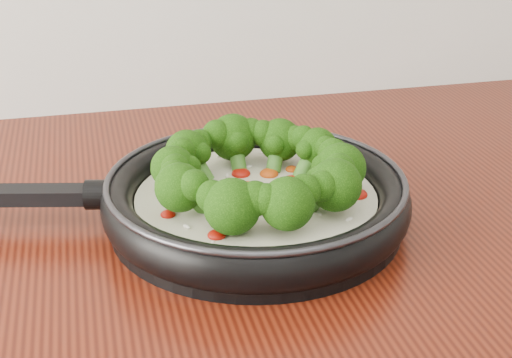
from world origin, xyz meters
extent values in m
cylinder|color=black|center=(-0.06, 1.10, 0.91)|extent=(0.36, 0.36, 0.01)
torus|color=black|center=(-0.06, 1.10, 0.93)|extent=(0.38, 0.38, 0.03)
torus|color=#2D2D33|center=(-0.06, 1.10, 0.95)|extent=(0.36, 0.36, 0.01)
cube|color=black|center=(-0.29, 1.16, 0.93)|extent=(0.18, 0.07, 0.02)
cylinder|color=black|center=(-0.22, 1.14, 0.93)|extent=(0.03, 0.04, 0.03)
cylinder|color=beige|center=(-0.06, 1.10, 0.92)|extent=(0.29, 0.29, 0.02)
ellipsoid|color=#AE1208|center=(0.04, 1.08, 0.93)|extent=(0.03, 0.03, 0.01)
ellipsoid|color=#AE1208|center=(-0.02, 1.12, 0.93)|extent=(0.02, 0.02, 0.01)
ellipsoid|color=#C2430C|center=(-0.04, 1.09, 0.93)|extent=(0.02, 0.02, 0.01)
ellipsoid|color=#AE1208|center=(-0.10, 1.13, 0.93)|extent=(0.02, 0.02, 0.01)
ellipsoid|color=#AE1208|center=(-0.09, 1.10, 0.93)|extent=(0.02, 0.02, 0.01)
ellipsoid|color=#C2430C|center=(-0.06, 1.12, 0.93)|extent=(0.02, 0.02, 0.01)
ellipsoid|color=#AE1208|center=(0.03, 1.09, 0.93)|extent=(0.02, 0.02, 0.01)
ellipsoid|color=#AE1208|center=(-0.10, 1.07, 0.93)|extent=(0.02, 0.02, 0.01)
ellipsoid|color=#C2430C|center=(-0.04, 1.15, 0.93)|extent=(0.03, 0.03, 0.01)
ellipsoid|color=#AE1208|center=(-0.06, 1.15, 0.93)|extent=(0.02, 0.02, 0.01)
ellipsoid|color=#AE1208|center=(-0.15, 1.14, 0.93)|extent=(0.02, 0.02, 0.01)
ellipsoid|color=#C2430C|center=(0.03, 1.14, 0.93)|extent=(0.02, 0.02, 0.01)
ellipsoid|color=#AE1208|center=(-0.12, 1.03, 0.93)|extent=(0.02, 0.02, 0.01)
ellipsoid|color=#AE1208|center=(-0.15, 1.08, 0.93)|extent=(0.02, 0.02, 0.01)
ellipsoid|color=#C2430C|center=(-0.02, 1.10, 0.93)|extent=(0.03, 0.03, 0.01)
ellipsoid|color=#AE1208|center=(0.02, 1.14, 0.93)|extent=(0.02, 0.02, 0.01)
ellipsoid|color=#AE1208|center=(-0.07, 1.11, 0.93)|extent=(0.03, 0.03, 0.01)
ellipsoid|color=#C2430C|center=(-0.01, 1.15, 0.93)|extent=(0.02, 0.02, 0.01)
ellipsoid|color=#AE1208|center=(-0.10, 1.09, 0.93)|extent=(0.03, 0.03, 0.01)
ellipsoid|color=white|center=(-0.08, 1.21, 0.93)|extent=(0.01, 0.01, 0.00)
ellipsoid|color=white|center=(-0.01, 1.05, 0.93)|extent=(0.00, 0.01, 0.00)
ellipsoid|color=white|center=(-0.07, 1.13, 0.93)|extent=(0.01, 0.01, 0.00)
ellipsoid|color=white|center=(-0.05, 1.17, 0.93)|extent=(0.01, 0.01, 0.00)
ellipsoid|color=white|center=(-0.06, 1.11, 0.93)|extent=(0.01, 0.01, 0.00)
ellipsoid|color=white|center=(-0.08, 1.12, 0.93)|extent=(0.01, 0.01, 0.00)
ellipsoid|color=white|center=(-0.07, 1.13, 0.93)|extent=(0.01, 0.01, 0.00)
ellipsoid|color=white|center=(-0.06, 1.16, 0.93)|extent=(0.01, 0.01, 0.00)
ellipsoid|color=white|center=(-0.08, 1.15, 0.93)|extent=(0.01, 0.01, 0.00)
ellipsoid|color=white|center=(0.01, 1.03, 0.93)|extent=(0.01, 0.01, 0.00)
ellipsoid|color=white|center=(-0.06, 1.10, 0.93)|extent=(0.01, 0.00, 0.00)
ellipsoid|color=white|center=(-0.12, 1.02, 0.93)|extent=(0.01, 0.01, 0.00)
ellipsoid|color=white|center=(-0.07, 1.13, 0.93)|extent=(0.01, 0.01, 0.00)
ellipsoid|color=white|center=(-0.07, 1.11, 0.93)|extent=(0.01, 0.01, 0.00)
ellipsoid|color=white|center=(-0.10, 1.09, 0.93)|extent=(0.01, 0.01, 0.00)
ellipsoid|color=white|center=(-0.06, 1.11, 0.93)|extent=(0.00, 0.01, 0.00)
ellipsoid|color=white|center=(-0.11, 1.11, 0.93)|extent=(0.01, 0.01, 0.00)
ellipsoid|color=white|center=(-0.02, 1.21, 0.93)|extent=(0.01, 0.01, 0.00)
ellipsoid|color=white|center=(-0.06, 1.10, 0.93)|extent=(0.01, 0.01, 0.00)
ellipsoid|color=white|center=(-0.12, 1.09, 0.93)|extent=(0.00, 0.01, 0.00)
ellipsoid|color=white|center=(-0.06, 1.10, 0.93)|extent=(0.01, 0.01, 0.00)
ellipsoid|color=white|center=(-0.14, 1.05, 0.93)|extent=(0.01, 0.01, 0.00)
ellipsoid|color=white|center=(-0.07, 1.11, 0.93)|extent=(0.01, 0.01, 0.00)
cylinder|color=#4B892C|center=(0.01, 1.09, 0.95)|extent=(0.03, 0.02, 0.03)
sphere|color=black|center=(0.02, 1.08, 0.96)|extent=(0.06, 0.06, 0.05)
sphere|color=black|center=(0.02, 1.10, 0.97)|extent=(0.04, 0.04, 0.03)
sphere|color=black|center=(0.01, 1.07, 0.97)|extent=(0.04, 0.04, 0.03)
sphere|color=black|center=(0.01, 1.09, 0.96)|extent=(0.03, 0.03, 0.03)
cylinder|color=#4B892C|center=(0.00, 1.13, 0.95)|extent=(0.04, 0.03, 0.04)
sphere|color=black|center=(0.02, 1.14, 0.96)|extent=(0.05, 0.05, 0.04)
sphere|color=black|center=(0.00, 1.15, 0.97)|extent=(0.03, 0.03, 0.03)
sphere|color=black|center=(0.02, 1.12, 0.97)|extent=(0.03, 0.03, 0.02)
sphere|color=black|center=(0.00, 1.13, 0.96)|extent=(0.03, 0.03, 0.02)
cylinder|color=#4B892C|center=(-0.02, 1.16, 0.94)|extent=(0.03, 0.03, 0.03)
sphere|color=black|center=(-0.02, 1.17, 0.96)|extent=(0.06, 0.06, 0.05)
sphere|color=black|center=(-0.03, 1.18, 0.97)|extent=(0.04, 0.04, 0.03)
sphere|color=black|center=(0.00, 1.16, 0.97)|extent=(0.03, 0.03, 0.03)
sphere|color=black|center=(-0.03, 1.16, 0.96)|extent=(0.03, 0.03, 0.02)
cylinder|color=#4B892C|center=(-0.06, 1.17, 0.95)|extent=(0.02, 0.03, 0.04)
sphere|color=black|center=(-0.07, 1.19, 0.96)|extent=(0.06, 0.06, 0.05)
sphere|color=black|center=(-0.09, 1.18, 0.97)|extent=(0.04, 0.04, 0.03)
sphere|color=black|center=(-0.05, 1.19, 0.97)|extent=(0.04, 0.04, 0.03)
sphere|color=black|center=(-0.06, 1.17, 0.96)|extent=(0.03, 0.03, 0.03)
cylinder|color=#4B892C|center=(-0.11, 1.15, 0.95)|extent=(0.03, 0.03, 0.03)
sphere|color=black|center=(-0.12, 1.16, 0.96)|extent=(0.06, 0.06, 0.05)
sphere|color=black|center=(-0.13, 1.15, 0.97)|extent=(0.03, 0.03, 0.03)
sphere|color=black|center=(-0.11, 1.17, 0.97)|extent=(0.03, 0.03, 0.03)
sphere|color=black|center=(-0.11, 1.15, 0.96)|extent=(0.03, 0.03, 0.02)
cylinder|color=#4B892C|center=(-0.13, 1.12, 0.94)|extent=(0.03, 0.02, 0.03)
sphere|color=black|center=(-0.14, 1.13, 0.96)|extent=(0.05, 0.05, 0.05)
sphere|color=black|center=(-0.14, 1.11, 0.97)|extent=(0.03, 0.03, 0.03)
sphere|color=black|center=(-0.13, 1.14, 0.97)|extent=(0.03, 0.03, 0.03)
sphere|color=black|center=(-0.12, 1.12, 0.96)|extent=(0.03, 0.03, 0.02)
cylinder|color=#4B892C|center=(-0.13, 1.08, 0.95)|extent=(0.04, 0.03, 0.04)
sphere|color=black|center=(-0.14, 1.07, 0.96)|extent=(0.06, 0.06, 0.05)
sphere|color=black|center=(-0.13, 1.06, 0.97)|extent=(0.04, 0.04, 0.03)
sphere|color=black|center=(-0.14, 1.09, 0.97)|extent=(0.03, 0.03, 0.03)
sphere|color=black|center=(-0.13, 1.08, 0.97)|extent=(0.03, 0.03, 0.02)
cylinder|color=#4B892C|center=(-0.09, 1.04, 0.94)|extent=(0.03, 0.03, 0.03)
sphere|color=black|center=(-0.10, 1.03, 0.96)|extent=(0.06, 0.06, 0.05)
sphere|color=black|center=(-0.08, 1.02, 0.97)|extent=(0.04, 0.04, 0.03)
sphere|color=black|center=(-0.12, 1.04, 0.97)|extent=(0.04, 0.04, 0.03)
sphere|color=black|center=(-0.09, 1.04, 0.96)|extent=(0.03, 0.03, 0.03)
cylinder|color=#4B892C|center=(-0.05, 1.03, 0.95)|extent=(0.02, 0.03, 0.04)
sphere|color=black|center=(-0.05, 1.02, 0.96)|extent=(0.06, 0.06, 0.05)
sphere|color=black|center=(-0.03, 1.02, 0.97)|extent=(0.04, 0.04, 0.03)
sphere|color=black|center=(-0.07, 1.02, 0.97)|extent=(0.03, 0.03, 0.03)
sphere|color=black|center=(-0.05, 1.03, 0.97)|extent=(0.03, 0.03, 0.02)
cylinder|color=#4B892C|center=(-0.01, 1.05, 0.95)|extent=(0.04, 0.04, 0.04)
sphere|color=black|center=(0.00, 1.04, 0.97)|extent=(0.06, 0.06, 0.05)
sphere|color=black|center=(0.01, 1.06, 0.97)|extent=(0.04, 0.04, 0.03)
sphere|color=black|center=(-0.02, 1.03, 0.97)|extent=(0.04, 0.04, 0.03)
sphere|color=black|center=(-0.01, 1.05, 0.97)|extent=(0.03, 0.03, 0.03)
camera|label=1|loc=(-0.22, 0.46, 1.26)|focal=51.07mm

